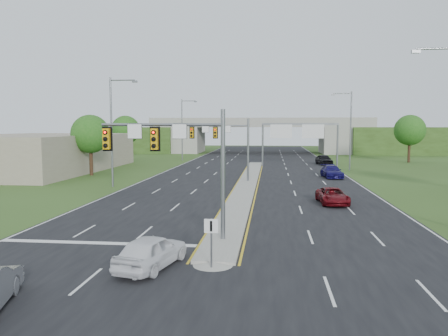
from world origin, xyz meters
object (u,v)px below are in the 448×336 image
object	(u,v)px
car_white	(151,251)
car_far_b	(332,172)
overpass	(260,138)
car_far_c	(324,160)
sign_gantry	(299,132)
signal_mast_near	(180,153)
keep_right_sign	(211,235)
signal_mast_far	(227,139)
car_far_a	(333,196)

from	to	relation	value
car_white	car_far_b	size ratio (longest dim) A/B	0.85
overpass	car_far_b	xyz separation A→B (m)	(9.76, -49.48, -2.81)
car_far_b	overpass	bearing A→B (deg)	96.24
car_far_c	sign_gantry	bearing A→B (deg)	-147.60
signal_mast_near	keep_right_sign	bearing A→B (deg)	-63.06
overpass	car_white	bearing A→B (deg)	-91.76
overpass	car_far_b	distance (m)	50.51
car_white	overpass	bearing A→B (deg)	-77.90
sign_gantry	car_far_c	world-z (taller)	sign_gantry
signal_mast_far	car_far_b	distance (m)	13.84
overpass	signal_mast_near	bearing A→B (deg)	-91.62
keep_right_sign	signal_mast_near	bearing A→B (deg)	116.94
sign_gantry	car_far_c	size ratio (longest dim) A/B	2.39
overpass	car_far_a	bearing A→B (deg)	-83.79
car_white	sign_gantry	bearing A→B (deg)	-86.76
signal_mast_far	overpass	bearing A→B (deg)	87.65
car_far_a	car_far_c	xyz separation A→B (m)	(3.63, 36.48, 0.20)
overpass	car_far_a	world-z (taller)	overpass
sign_gantry	car_far_c	distance (m)	7.25
overpass	car_far_c	bearing A→B (deg)	-70.61
overpass	car_white	distance (m)	84.69
car_far_c	signal_mast_far	bearing A→B (deg)	-128.26
car_far_a	car_white	bearing A→B (deg)	-124.43
overpass	car_far_b	size ratio (longest dim) A/B	15.96
signal_mast_far	keep_right_sign	bearing A→B (deg)	-85.61
sign_gantry	car_far_b	distance (m)	15.39
overpass	car_far_b	bearing A→B (deg)	-78.85
car_white	car_far_b	distance (m)	37.24
signal_mast_near	car_white	world-z (taller)	signal_mast_near
signal_mast_near	car_far_c	size ratio (longest dim) A/B	1.45
signal_mast_near	overpass	bearing A→B (deg)	88.38
signal_mast_far	car_far_b	world-z (taller)	signal_mast_far
signal_mast_near	keep_right_sign	xyz separation A→B (m)	(2.26, -4.45, -3.21)
signal_mast_near	car_far_b	distance (m)	33.11
car_far_a	car_far_b	size ratio (longest dim) A/B	0.90
signal_mast_near	sign_gantry	xyz separation A→B (m)	(8.95, 44.99, 0.51)
keep_right_sign	car_far_a	distance (m)	18.36
keep_right_sign	car_far_a	bearing A→B (deg)	66.32
keep_right_sign	overpass	xyz separation A→B (m)	(0.00, 84.53, 2.04)
car_white	signal_mast_near	bearing A→B (deg)	-80.38
car_far_a	overpass	bearing A→B (deg)	92.34
overpass	car_white	xyz separation A→B (m)	(-2.60, -84.60, -2.81)
signal_mast_near	car_far_a	xyz separation A→B (m)	(9.63, 12.35, -4.08)
car_far_c	car_far_a	bearing A→B (deg)	-104.84
signal_mast_far	car_far_a	bearing A→B (deg)	-52.73
car_far_a	car_far_c	world-z (taller)	car_far_c
overpass	car_far_a	distance (m)	68.19
signal_mast_far	sign_gantry	xyz separation A→B (m)	(8.95, 19.99, 0.51)
signal_mast_near	car_far_a	world-z (taller)	signal_mast_near
sign_gantry	overpass	bearing A→B (deg)	100.79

